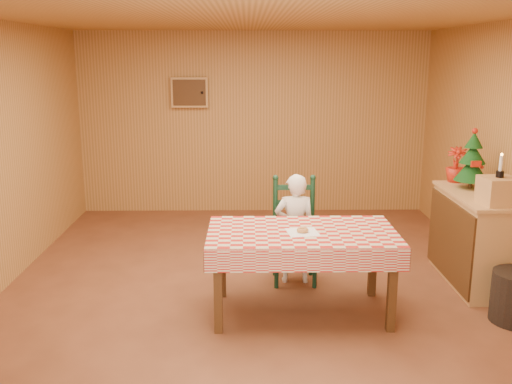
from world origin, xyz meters
The scene contains 12 objects.
ground centered at (0.00, 0.00, 0.00)m, with size 6.00×6.00×0.00m, color brown.
cabin_walls centered at (0.00, 0.53, 1.83)m, with size 5.10×6.05×2.65m.
dining_table centered at (0.39, -0.50, 0.69)m, with size 1.66×0.96×0.77m.
ladder_chair centered at (0.39, 0.28, 0.50)m, with size 0.44×0.40×1.08m.
seated_child centered at (0.39, 0.23, 0.56)m, with size 0.41×0.27×1.12m, color white.
napkin centered at (0.39, -0.55, 0.77)m, with size 0.26×0.26×0.00m, color white.
donut centered at (0.39, -0.55, 0.79)m, with size 0.10×0.10×0.03m, color #B87E42.
shelf_unit centered at (2.20, 0.18, 0.47)m, with size 0.54×1.24×0.93m.
crate centered at (2.21, -0.22, 1.06)m, with size 0.30×0.30×0.25m, color tan.
christmas_tree centered at (2.21, 0.43, 1.21)m, with size 0.34×0.34×0.62m.
flower_arrangement centered at (2.16, 0.73, 1.12)m, with size 0.21×0.21×0.38m, color #B32110.
candle_set centered at (2.21, -0.22, 1.24)m, with size 0.07×0.07×0.22m.
Camera 1 is at (-0.08, -5.25, 2.25)m, focal length 40.00 mm.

